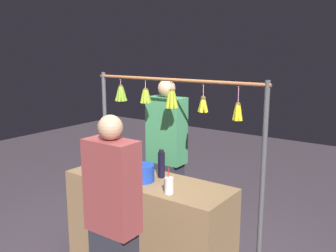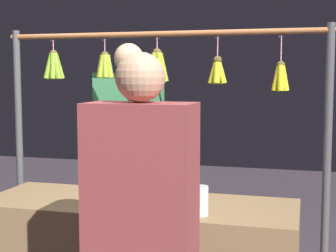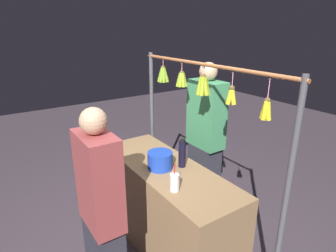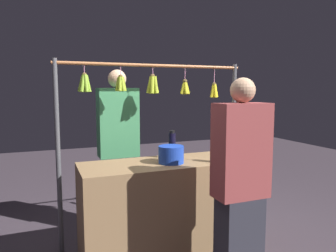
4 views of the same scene
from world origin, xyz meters
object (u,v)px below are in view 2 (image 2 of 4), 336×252
(water_bottle, at_px, (158,174))
(vendor_person, at_px, (130,178))
(blue_bucket, at_px, (132,189))
(drink_cup, at_px, (200,201))

(water_bottle, height_order, vendor_person, vendor_person)
(blue_bucket, bearing_deg, drink_cup, 164.20)
(blue_bucket, bearing_deg, water_bottle, -115.04)
(drink_cup, bearing_deg, water_bottle, -44.58)
(blue_bucket, xyz_separation_m, vendor_person, (0.29, -0.78, -0.11))
(drink_cup, bearing_deg, vendor_person, -53.22)
(vendor_person, bearing_deg, blue_bucket, 110.42)
(drink_cup, distance_m, vendor_person, 1.11)
(vendor_person, bearing_deg, drink_cup, 126.78)
(water_bottle, bearing_deg, vendor_person, -58.14)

